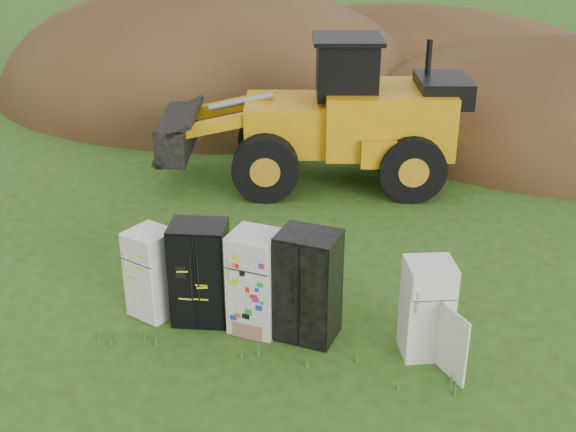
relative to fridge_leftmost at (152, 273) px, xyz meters
The scene contains 10 objects.
ground 2.60m from the fridge_leftmost, ahead, with size 120.00×120.00×0.00m, color #2B4A13.
fridge_leftmost is the anchor object (origin of this frame).
fridge_black_side 0.91m from the fridge_leftmost, ahead, with size 0.98×0.77×1.88m, color black, non-canonical shape.
fridge_sticker 1.96m from the fridge_leftmost, ahead, with size 0.83×0.77×1.86m, color white, non-canonical shape.
fridge_dark_mid 2.89m from the fridge_leftmost, ahead, with size 1.00×0.82×1.96m, color black, non-canonical shape.
fridge_open_door 4.90m from the fridge_leftmost, ahead, with size 0.77×0.71×1.70m, color white, non-canonical shape.
wheel_loader 7.34m from the fridge_leftmost, 81.35° to the left, with size 7.92×3.21×3.83m, color gold, non-canonical shape.
dirt_mound_right 15.32m from the fridge_leftmost, 57.32° to the left, with size 14.44×10.59×6.19m, color #462916.
dirt_mound_left 15.07m from the fridge_leftmost, 106.89° to the left, with size 16.49×12.37×8.47m, color #462916.
dirt_mound_back 18.33m from the fridge_leftmost, 82.26° to the left, with size 17.47×11.65×6.21m, color #462916.
Camera 1 is at (2.94, -10.38, 7.14)m, focal length 45.00 mm.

